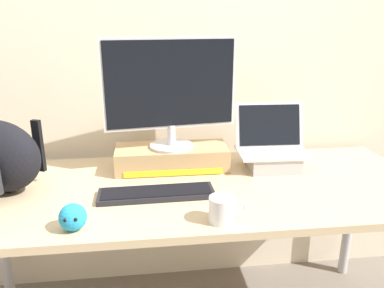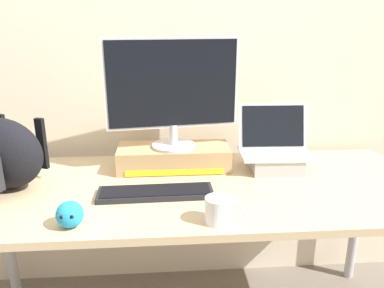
% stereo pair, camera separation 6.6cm
% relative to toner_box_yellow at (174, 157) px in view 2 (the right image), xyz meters
% --- Properties ---
extents(back_wall, '(7.00, 0.10, 2.60)m').
position_rel_toner_box_yellow_xyz_m(back_wall, '(0.07, 0.28, 0.51)').
color(back_wall, beige).
rests_on(back_wall, ground).
extents(desk, '(1.95, 0.77, 0.74)m').
position_rel_toner_box_yellow_xyz_m(desk, '(0.07, -0.20, -0.12)').
color(desk, tan).
rests_on(desk, ground).
extents(toner_box_yellow, '(0.50, 0.21, 0.10)m').
position_rel_toner_box_yellow_xyz_m(toner_box_yellow, '(0.00, 0.00, 0.00)').
color(toner_box_yellow, tan).
rests_on(toner_box_yellow, desk).
extents(desktop_monitor, '(0.58, 0.20, 0.48)m').
position_rel_toner_box_yellow_xyz_m(desktop_monitor, '(0.00, -0.00, 0.31)').
color(desktop_monitor, silver).
rests_on(desktop_monitor, toner_box_yellow).
extents(open_laptop, '(0.32, 0.23, 0.29)m').
position_rel_toner_box_yellow_xyz_m(open_laptop, '(0.46, -0.04, 0.01)').
color(open_laptop, '#ADADB2').
rests_on(open_laptop, desk).
extents(external_keyboard, '(0.45, 0.14, 0.02)m').
position_rel_toner_box_yellow_xyz_m(external_keyboard, '(-0.08, -0.28, -0.04)').
color(external_keyboard, black).
rests_on(external_keyboard, desk).
extents(messenger_backpack, '(0.43, 0.34, 0.29)m').
position_rel_toner_box_yellow_xyz_m(messenger_backpack, '(-0.69, -0.16, 0.09)').
color(messenger_backpack, black).
rests_on(messenger_backpack, desk).
extents(coffee_mug, '(0.13, 0.09, 0.09)m').
position_rel_toner_box_yellow_xyz_m(coffee_mug, '(0.14, -0.51, -0.01)').
color(coffee_mug, silver).
rests_on(coffee_mug, desk).
extents(plush_toy, '(0.09, 0.09, 0.09)m').
position_rel_toner_box_yellow_xyz_m(plush_toy, '(-0.35, -0.50, -0.01)').
color(plush_toy, '#2393CC').
rests_on(plush_toy, desk).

